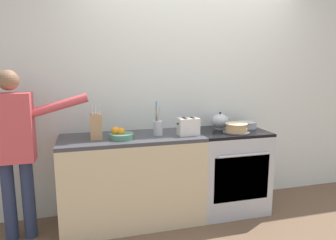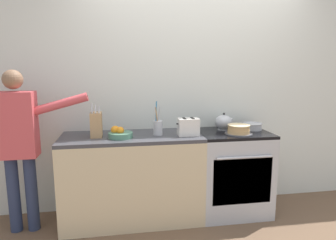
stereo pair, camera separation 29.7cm
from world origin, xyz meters
name	(u,v)px [view 2 (the right image)]	position (x,y,z in m)	size (l,w,h in m)	color
ground_plane	(208,227)	(0.00, 0.00, 0.00)	(16.00, 16.00, 0.00)	brown
wall_back	(194,91)	(0.00, 0.61, 1.30)	(8.00, 0.04, 2.60)	silver
counter_cabinet	(132,178)	(-0.72, 0.30, 0.44)	(1.39, 0.59, 0.89)	beige
stove_range	(232,172)	(0.35, 0.29, 0.44)	(0.74, 0.62, 0.89)	#B7BABF
layer_cake	(239,130)	(0.36, 0.17, 0.93)	(0.27, 0.27, 0.10)	#4C4C51
tea_kettle	(224,122)	(0.29, 0.43, 0.97)	(0.23, 0.19, 0.18)	#B7BABF
mixing_bowl	(252,126)	(0.59, 0.36, 0.92)	(0.22, 0.22, 0.07)	#B7BABF
knife_block	(96,125)	(-1.05, 0.29, 1.01)	(0.11, 0.16, 0.33)	tan
utensil_crock	(158,127)	(-0.45, 0.28, 0.97)	(0.09, 0.09, 0.34)	#B7BABF
fruit_bowl	(119,133)	(-0.83, 0.22, 0.93)	(0.23, 0.23, 0.11)	#4C7F66
toaster	(188,127)	(-0.16, 0.21, 0.97)	(0.22, 0.13, 0.17)	silver
person_baker	(19,138)	(-1.75, 0.25, 0.91)	(0.90, 0.20, 1.54)	#283351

